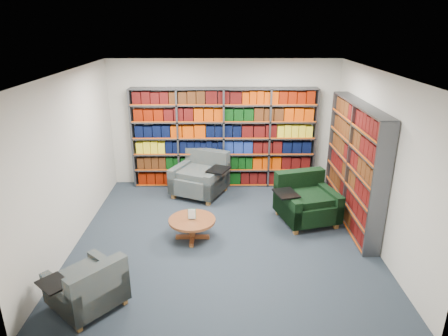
{
  "coord_description": "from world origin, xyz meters",
  "views": [
    {
      "loc": [
        -0.03,
        -6.13,
        3.53
      ],
      "look_at": [
        0.0,
        0.6,
        1.05
      ],
      "focal_mm": 32.0,
      "sensor_mm": 36.0,
      "label": 1
    }
  ],
  "objects_px": {
    "chair_teal_front": "(89,289)",
    "coffee_table": "(192,223)",
    "chair_teal_left": "(202,177)",
    "chair_green_right": "(305,202)"
  },
  "relations": [
    {
      "from": "chair_green_right",
      "to": "chair_teal_left",
      "type": "bearing_deg",
      "value": 148.18
    },
    {
      "from": "chair_teal_left",
      "to": "chair_green_right",
      "type": "relative_size",
      "value": 1.06
    },
    {
      "from": "chair_green_right",
      "to": "coffee_table",
      "type": "distance_m",
      "value": 2.19
    },
    {
      "from": "chair_teal_front",
      "to": "coffee_table",
      "type": "distance_m",
      "value": 2.14
    },
    {
      "from": "chair_green_right",
      "to": "coffee_table",
      "type": "height_order",
      "value": "chair_green_right"
    },
    {
      "from": "chair_teal_left",
      "to": "coffee_table",
      "type": "distance_m",
      "value": 1.97
    },
    {
      "from": "chair_teal_left",
      "to": "coffee_table",
      "type": "xyz_separation_m",
      "value": [
        -0.07,
        -1.97,
        -0.07
      ]
    },
    {
      "from": "chair_teal_front",
      "to": "coffee_table",
      "type": "height_order",
      "value": "chair_teal_front"
    },
    {
      "from": "chair_teal_left",
      "to": "chair_teal_front",
      "type": "distance_m",
      "value": 3.95
    },
    {
      "from": "chair_teal_left",
      "to": "chair_green_right",
      "type": "distance_m",
      "value": 2.34
    }
  ]
}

